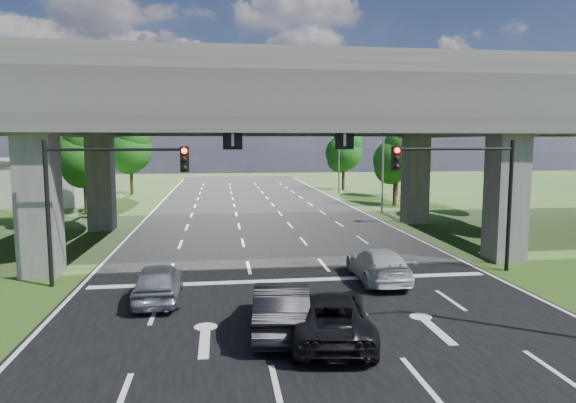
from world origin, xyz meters
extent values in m
plane|color=#2F4E19|center=(0.00, 0.00, 0.00)|extent=(160.00, 160.00, 0.00)
cube|color=black|center=(0.00, 10.00, 0.01)|extent=(18.00, 120.00, 0.03)
cube|color=#312F2D|center=(0.00, 12.00, 8.00)|extent=(80.00, 15.00, 2.00)
cube|color=#585651|center=(0.00, 4.75, 9.50)|extent=(80.00, 0.50, 1.00)
cube|color=#585651|center=(0.00, 19.25, 9.50)|extent=(80.00, 0.50, 1.00)
cube|color=#585651|center=(-11.00, 6.00, 3.50)|extent=(1.60, 1.60, 7.00)
cube|color=#585651|center=(-11.00, 18.00, 3.50)|extent=(1.60, 1.60, 7.00)
cube|color=#585651|center=(11.00, 6.00, 3.50)|extent=(1.60, 1.60, 7.00)
cube|color=#585651|center=(11.00, 18.00, 3.50)|extent=(1.60, 1.60, 7.00)
cube|color=black|center=(-2.50, 5.00, 6.00)|extent=(0.85, 0.06, 0.85)
cube|color=black|center=(2.50, 5.00, 6.00)|extent=(0.85, 0.06, 0.85)
cylinder|color=black|center=(10.00, 4.00, 3.00)|extent=(0.18, 0.18, 6.00)
cylinder|color=black|center=(7.25, 4.00, 5.60)|extent=(5.50, 0.12, 0.12)
cube|color=black|center=(4.50, 3.82, 5.20)|extent=(0.35, 0.28, 1.05)
sphere|color=#FF0C05|center=(4.50, 3.66, 5.55)|extent=(0.22, 0.22, 0.22)
cylinder|color=black|center=(-10.00, 4.00, 3.00)|extent=(0.18, 0.18, 6.00)
cylinder|color=black|center=(-7.25, 4.00, 5.60)|extent=(5.50, 0.12, 0.12)
cube|color=black|center=(-4.50, 3.82, 5.20)|extent=(0.35, 0.28, 1.05)
sphere|color=#FF0C05|center=(-4.50, 3.66, 5.55)|extent=(0.22, 0.22, 0.22)
cylinder|color=gray|center=(10.50, 24.00, 5.00)|extent=(0.16, 0.16, 10.00)
cylinder|color=gray|center=(9.00, 24.00, 9.70)|extent=(3.00, 0.10, 0.10)
cube|color=gray|center=(7.50, 24.00, 9.60)|extent=(0.60, 0.25, 0.18)
cylinder|color=gray|center=(10.50, 40.00, 5.00)|extent=(0.16, 0.16, 10.00)
cylinder|color=gray|center=(9.00, 40.00, 9.70)|extent=(3.00, 0.10, 0.10)
cube|color=gray|center=(7.50, 40.00, 9.60)|extent=(0.60, 0.25, 0.18)
cylinder|color=black|center=(-14.00, 26.00, 1.65)|extent=(0.36, 0.36, 3.30)
sphere|color=#225316|center=(-14.00, 26.00, 4.65)|extent=(4.50, 4.50, 4.50)
sphere|color=#225316|center=(-13.60, 25.70, 6.00)|extent=(3.60, 3.60, 3.60)
sphere|color=#225316|center=(-14.30, 26.40, 3.75)|extent=(3.30, 3.30, 3.30)
cylinder|color=black|center=(-17.00, 34.00, 1.43)|extent=(0.36, 0.36, 2.86)
sphere|color=#225316|center=(-17.00, 34.00, 4.03)|extent=(3.90, 3.90, 3.90)
sphere|color=#225316|center=(-16.60, 33.70, 5.20)|extent=(3.12, 3.12, 3.12)
sphere|color=#225316|center=(-17.30, 34.40, 3.25)|extent=(2.86, 2.86, 2.86)
cylinder|color=black|center=(-13.00, 42.00, 1.76)|extent=(0.36, 0.36, 3.52)
sphere|color=#225316|center=(-13.00, 42.00, 4.96)|extent=(4.80, 4.80, 4.80)
sphere|color=#225316|center=(-12.60, 41.70, 6.40)|extent=(3.84, 3.84, 3.84)
sphere|color=#225316|center=(-13.30, 42.40, 4.00)|extent=(3.52, 3.52, 3.52)
cylinder|color=black|center=(13.00, 28.00, 1.54)|extent=(0.36, 0.36, 3.08)
sphere|color=#225316|center=(13.00, 28.00, 4.34)|extent=(4.20, 4.20, 4.20)
sphere|color=#225316|center=(13.40, 27.70, 5.60)|extent=(3.36, 3.36, 3.36)
sphere|color=#225316|center=(12.70, 28.40, 3.50)|extent=(3.08, 3.08, 3.08)
cylinder|color=black|center=(16.00, 36.00, 1.43)|extent=(0.36, 0.36, 2.86)
sphere|color=#225316|center=(16.00, 36.00, 4.03)|extent=(3.90, 3.90, 3.90)
sphere|color=#225316|center=(16.40, 35.70, 5.20)|extent=(3.12, 3.12, 3.12)
sphere|color=#225316|center=(15.70, 36.40, 3.25)|extent=(2.86, 2.86, 2.86)
cylinder|color=black|center=(12.00, 44.00, 1.65)|extent=(0.36, 0.36, 3.30)
sphere|color=#225316|center=(12.00, 44.00, 4.65)|extent=(4.50, 4.50, 4.50)
sphere|color=#225316|center=(12.40, 43.70, 6.00)|extent=(3.60, 3.60, 3.60)
sphere|color=#225316|center=(11.70, 44.40, 3.75)|extent=(3.30, 3.30, 3.30)
imported|color=#A6A8AE|center=(-5.40, 1.38, 0.74)|extent=(1.79, 4.23, 1.43)
imported|color=black|center=(-1.24, -2.27, 0.80)|extent=(2.16, 4.85, 1.55)
imported|color=#B6B6B6|center=(3.54, 3.00, 0.72)|extent=(1.97, 4.75, 1.37)
imported|color=black|center=(0.13, -3.06, 0.73)|extent=(3.00, 5.32, 1.40)
camera|label=1|loc=(-3.07, -17.64, 5.91)|focal=32.00mm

